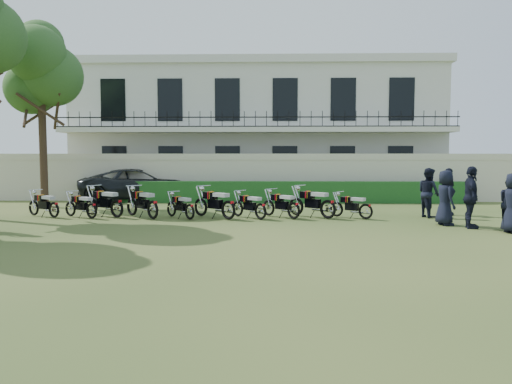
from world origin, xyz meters
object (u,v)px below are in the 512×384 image
(motorcycle_3, at_px, (153,205))
(motorcycle_6, at_px, (261,207))
(tree_west_near, at_px, (41,69))
(motorcycle_2, at_px, (117,204))
(motorcycle_8, at_px, (328,205))
(motorcycle_7, at_px, (294,206))
(motorcycle_0, at_px, (54,206))
(officer_1, at_px, (511,203))
(officer_2, at_px, (471,197))
(officer_3, at_px, (445,198))
(officer_4, at_px, (429,193))
(officer_5, at_px, (448,192))
(motorcycle_5, at_px, (228,205))
(motorcycle_9, at_px, (366,208))
(suv, at_px, (138,185))
(motorcycle_1, at_px, (92,207))
(motorcycle_4, at_px, (190,208))

(motorcycle_3, relative_size, motorcycle_6, 1.17)
(tree_west_near, height_order, motorcycle_3, tree_west_near)
(motorcycle_2, xyz_separation_m, motorcycle_8, (7.47, -0.06, 0.01))
(motorcycle_3, height_order, motorcycle_7, motorcycle_3)
(motorcycle_0, relative_size, officer_1, 0.96)
(motorcycle_6, distance_m, officer_2, 6.74)
(officer_1, relative_size, officer_2, 0.85)
(motorcycle_8, distance_m, officer_3, 3.84)
(motorcycle_2, distance_m, officer_4, 11.20)
(officer_2, xyz_separation_m, officer_5, (0.49, 3.35, -0.08))
(motorcycle_3, xyz_separation_m, motorcycle_5, (2.63, 0.02, 0.00))
(motorcycle_9, distance_m, officer_2, 3.46)
(motorcycle_5, bearing_deg, officer_4, -41.80)
(motorcycle_5, xyz_separation_m, suv, (-5.04, 7.14, 0.26))
(motorcycle_8, relative_size, suv, 0.29)
(motorcycle_9, bearing_deg, motorcycle_3, 129.47)
(motorcycle_6, xyz_separation_m, officer_2, (6.49, -1.73, 0.51))
(motorcycle_3, relative_size, motorcycle_7, 1.10)
(motorcycle_2, bearing_deg, motorcycle_1, 139.30)
(tree_west_near, xyz_separation_m, motorcycle_0, (2.01, -3.75, -5.44))
(officer_1, distance_m, officer_5, 3.66)
(motorcycle_0, relative_size, motorcycle_3, 1.01)
(motorcycle_0, relative_size, officer_4, 0.87)
(motorcycle_2, xyz_separation_m, motorcycle_6, (5.12, -0.32, -0.07))
(motorcycle_0, xyz_separation_m, motorcycle_7, (8.51, -0.12, 0.02))
(motorcycle_1, xyz_separation_m, motorcycle_9, (9.60, 0.11, -0.00))
(motorcycle_3, bearing_deg, motorcycle_4, -45.89)
(motorcycle_7, distance_m, officer_4, 4.99)
(officer_3, bearing_deg, motorcycle_9, 54.63)
(motorcycle_7, xyz_separation_m, officer_2, (5.34, -1.88, 0.49))
(motorcycle_5, height_order, suv, suv)
(tree_west_near, distance_m, officer_4, 16.50)
(motorcycle_7, height_order, officer_5, officer_5)
(motorcycle_6, bearing_deg, officer_5, -31.64)
(motorcycle_9, distance_m, officer_1, 4.51)
(motorcycle_7, relative_size, suv, 0.25)
(motorcycle_6, distance_m, officer_3, 6.06)
(motorcycle_3, height_order, suv, suv)
(motorcycle_1, distance_m, motorcycle_7, 7.09)
(motorcycle_8, bearing_deg, motorcycle_2, 131.15)
(motorcycle_3, height_order, motorcycle_5, motorcycle_5)
(motorcycle_6, height_order, officer_1, officer_1)
(motorcycle_0, height_order, officer_2, officer_2)
(motorcycle_2, relative_size, motorcycle_6, 1.35)
(motorcycle_5, distance_m, officer_4, 7.25)
(officer_5, bearing_deg, suv, 82.19)
(motorcycle_1, xyz_separation_m, motorcycle_6, (5.94, -0.07, 0.01))
(motorcycle_2, relative_size, officer_3, 1.01)
(tree_west_near, bearing_deg, motorcycle_3, -36.06)
(motorcycle_6, bearing_deg, motorcycle_3, 136.52)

